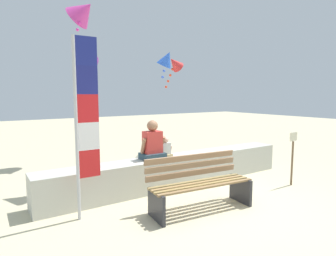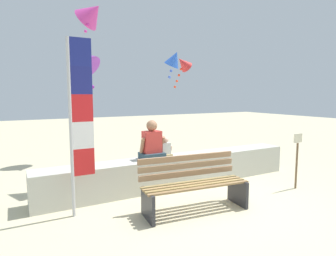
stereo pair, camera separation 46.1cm
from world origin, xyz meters
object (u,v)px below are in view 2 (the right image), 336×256
at_px(kite_magenta, 92,13).
at_px(kite_purple, 82,59).
at_px(park_bench, 193,185).
at_px(person_child, 166,149).
at_px(sign_post, 297,156).
at_px(person_adult, 152,144).
at_px(kite_blue, 174,59).
at_px(flag_banner, 78,116).
at_px(kite_red, 183,64).

bearing_deg(kite_magenta, kite_purple, -109.77).
height_order(park_bench, person_child, person_child).
bearing_deg(sign_post, person_child, 149.07).
distance_m(person_adult, kite_blue, 3.49).
bearing_deg(flag_banner, kite_red, 39.75).
distance_m(kite_magenta, kite_purple, 2.76).
xyz_separation_m(person_child, kite_purple, (-1.43, 0.86, 1.81)).
height_order(person_adult, sign_post, person_adult).
distance_m(person_adult, kite_magenta, 4.41).
bearing_deg(kite_purple, sign_post, -31.01).
relative_size(park_bench, person_adult, 2.34).
bearing_deg(kite_magenta, park_bench, -83.53).
relative_size(kite_magenta, sign_post, 1.01).
bearing_deg(sign_post, flag_banner, 169.31).
bearing_deg(sign_post, kite_red, 93.92).
height_order(person_child, flag_banner, flag_banner).
bearing_deg(kite_blue, kite_magenta, 159.47).
bearing_deg(person_adult, flag_banner, -158.93).
relative_size(park_bench, kite_blue, 2.09).
bearing_deg(kite_purple, kite_blue, 25.31).
distance_m(person_adult, kite_purple, 2.19).
bearing_deg(kite_blue, sign_post, -77.57).
distance_m(kite_magenta, kite_blue, 2.56).
bearing_deg(kite_red, person_child, -127.59).
distance_m(person_adult, sign_post, 2.93).
xyz_separation_m(kite_magenta, kite_purple, (-0.78, -2.17, -1.51)).
bearing_deg(sign_post, kite_magenta, 123.59).
xyz_separation_m(kite_red, kite_blue, (-0.52, -0.36, 0.07)).
height_order(park_bench, kite_magenta, kite_magenta).
height_order(person_child, sign_post, sign_post).
height_order(flag_banner, kite_red, kite_red).
xyz_separation_m(park_bench, kite_red, (2.16, 3.87, 2.43)).
distance_m(kite_blue, sign_post, 4.32).
bearing_deg(kite_magenta, sign_post, -56.41).
distance_m(kite_magenta, sign_post, 6.30).
distance_m(person_adult, kite_red, 3.98).
relative_size(flag_banner, kite_purple, 2.94).
bearing_deg(kite_purple, kite_magenta, 70.23).
bearing_deg(person_child, kite_red, 52.41).
bearing_deg(person_adult, kite_red, 48.40).
bearing_deg(person_child, kite_purple, 148.85).
bearing_deg(sign_post, person_adult, 152.19).
bearing_deg(kite_red, kite_blue, -145.31).
relative_size(kite_blue, sign_post, 0.77).
bearing_deg(kite_magenta, person_adult, -83.60).
relative_size(kite_magenta, kite_blue, 1.31).
height_order(kite_red, sign_post, kite_red).
height_order(person_child, kite_magenta, kite_magenta).
bearing_deg(sign_post, kite_purple, 148.99).
bearing_deg(park_bench, kite_purple, 120.74).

